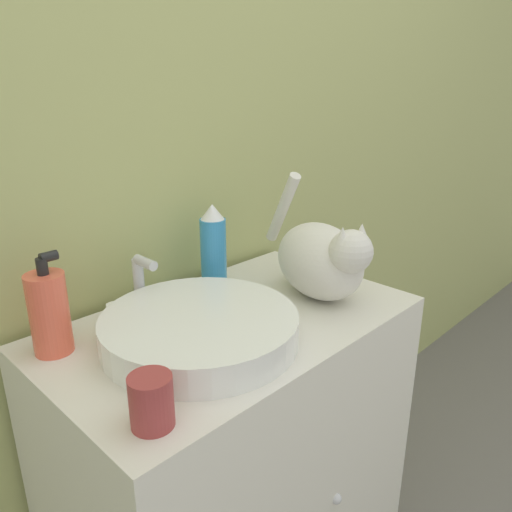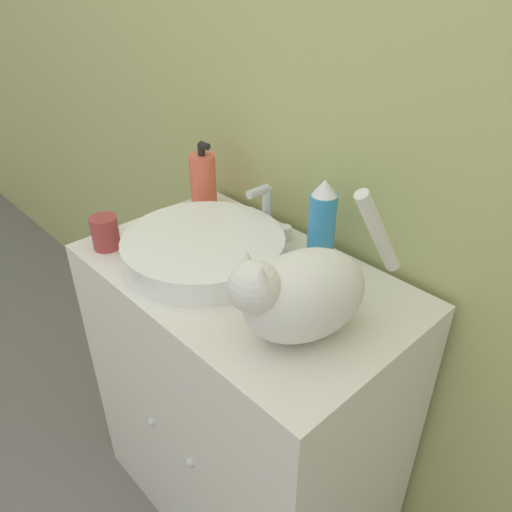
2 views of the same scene
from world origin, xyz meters
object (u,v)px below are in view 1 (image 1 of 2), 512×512
spray_bottle (213,248)px  cup (151,401)px  cat (322,258)px  soap_bottle (49,312)px

spray_bottle → cup: 0.52m
cat → spray_bottle: size_ratio=1.80×
soap_bottle → cup: size_ratio=2.36×
cup → cat: bearing=11.0°
soap_bottle → cup: (0.01, -0.31, -0.04)m
soap_bottle → spray_bottle: 0.41m
spray_bottle → cup: (-0.40, -0.32, -0.06)m
soap_bottle → spray_bottle: bearing=2.1°
soap_bottle → cup: 0.31m
soap_bottle → spray_bottle: size_ratio=0.93×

